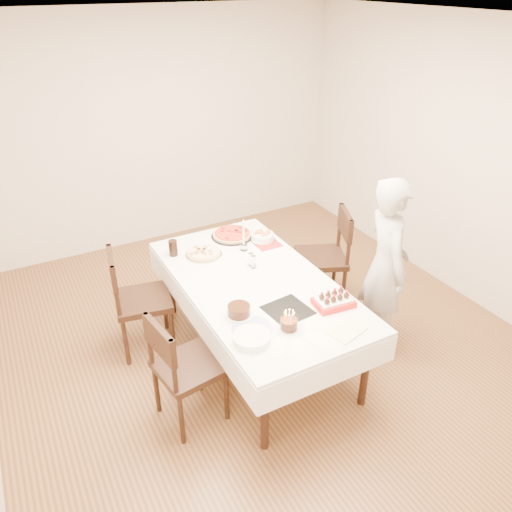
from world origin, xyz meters
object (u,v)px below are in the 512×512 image
chair_left_savory (143,300)px  pizza_white (204,253)px  pizza_pepperoni (232,234)px  birthday_cake (289,320)px  strawberry_box (334,301)px  taper_candle (244,235)px  chair_right_savory (321,258)px  layer_cake (239,311)px  person (386,267)px  cola_glass (173,248)px  chair_left_dessert (189,367)px  pasta_bowl (262,237)px  dining_table (256,318)px

chair_left_savory → pizza_white: bearing=-163.9°
pizza_pepperoni → birthday_cake: (-0.28, -1.49, 0.06)m
chair_left_savory → strawberry_box: size_ratio=3.34×
pizza_pepperoni → taper_candle: 0.33m
pizza_white → pizza_pepperoni: 0.44m
pizza_pepperoni → chair_left_savory: bearing=-164.6°
chair_right_savory → layer_cake: chair_right_savory is taller
person → birthday_cake: bearing=123.6°
person → cola_glass: bearing=72.6°
person → pizza_pepperoni: (-0.86, 1.21, -0.03)m
taper_candle → birthday_cake: (-0.25, -1.19, -0.08)m
chair_left_dessert → person: bearing=172.1°
chair_left_savory → birthday_cake: (0.73, -1.21, 0.33)m
chair_left_dessert → pasta_bowl: size_ratio=4.45×
person → pizza_pepperoni: 1.49m
person → birthday_cake: person is taller
cola_glass → taper_candle: bearing=-19.8°
person → pasta_bowl: 1.19m
cola_glass → chair_right_savory: bearing=-13.4°
pasta_bowl → strawberry_box: (-0.03, -1.19, -0.01)m
pasta_bowl → layer_cake: layer_cake is taller
pizza_pepperoni → taper_candle: bearing=-94.8°
chair_left_savory → chair_right_savory: bearing=-174.4°
dining_table → chair_left_savory: 0.99m
chair_left_dessert → taper_candle: 1.39m
pasta_bowl → cola_glass: cola_glass is taller
pizza_white → layer_cake: size_ratio=1.55×
person → layer_cake: bearing=108.5°
cola_glass → layer_cake: size_ratio=0.68×
pizza_white → person: bearing=-38.9°
dining_table → pizza_white: size_ratio=6.39×
dining_table → strawberry_box: bearing=-57.9°
chair_right_savory → cola_glass: bearing=-169.7°
cola_glass → birthday_cake: size_ratio=1.09×
pasta_bowl → taper_candle: 0.28m
birthday_cake → strawberry_box: bearing=10.6°
dining_table → pizza_pepperoni: (0.18, 0.82, 0.40)m
chair_left_savory → cola_glass: (0.38, 0.20, 0.33)m
chair_right_savory → pizza_white: size_ratio=3.02×
pizza_pepperoni → birthday_cake: bearing=-100.5°
chair_left_dessert → taper_candle: bearing=-143.4°
chair_right_savory → layer_cake: 1.53m
dining_table → layer_cake: layer_cake is taller
dining_table → chair_left_dessert: size_ratio=2.24×
taper_candle → dining_table: bearing=-106.7°
dining_table → chair_left_savory: size_ratio=2.15×
chair_left_dessert → pizza_pepperoni: chair_left_dessert is taller
person → pizza_pepperoni: size_ratio=3.95×
pizza_pepperoni → pasta_bowl: (0.21, -0.22, 0.02)m
chair_left_dessert → strawberry_box: 1.19m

